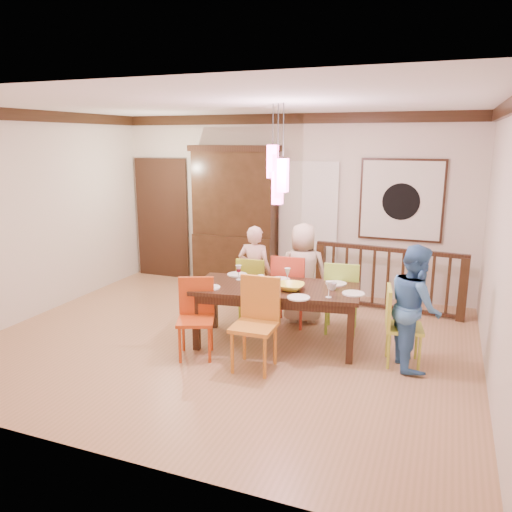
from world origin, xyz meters
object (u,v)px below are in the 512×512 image
(china_hutch, at_px, (235,218))
(person_far_left, at_px, (255,272))
(chair_far_left, at_px, (253,282))
(balustrade, at_px, (388,278))
(person_end_right, at_px, (415,307))
(chair_end_right, at_px, (405,321))
(dining_table, at_px, (276,293))
(person_far_mid, at_px, (303,273))

(china_hutch, relative_size, person_far_left, 1.81)
(chair_far_left, xyz_separation_m, china_hutch, (-0.85, 1.31, 0.70))
(balustrade, distance_m, person_end_right, 1.90)
(china_hutch, bearing_deg, person_end_right, -34.92)
(chair_end_right, distance_m, person_end_right, 0.21)
(chair_end_right, height_order, china_hutch, china_hutch)
(balustrade, height_order, person_far_left, person_far_left)
(dining_table, bearing_deg, person_far_mid, 75.73)
(dining_table, distance_m, person_far_left, 1.05)
(person_far_left, xyz_separation_m, person_far_mid, (0.70, 0.04, 0.04))
(chair_far_left, xyz_separation_m, chair_end_right, (2.16, -0.85, 0.00))
(person_end_right, bearing_deg, balustrade, -3.97)
(china_hutch, bearing_deg, person_far_mid, -38.69)
(dining_table, xyz_separation_m, person_far_left, (-0.62, 0.85, 0.00))
(balustrade, distance_m, person_far_left, 2.00)
(china_hutch, distance_m, person_far_mid, 2.06)
(china_hutch, bearing_deg, dining_table, -55.34)
(person_far_left, bearing_deg, chair_far_left, 67.99)
(chair_end_right, bearing_deg, china_hutch, 45.07)
(dining_table, bearing_deg, chair_far_left, 118.23)
(person_far_mid, height_order, person_end_right, person_far_mid)
(chair_far_left, height_order, person_end_right, person_end_right)
(dining_table, distance_m, china_hutch, 2.66)
(chair_far_left, bearing_deg, chair_end_right, 152.01)
(dining_table, xyz_separation_m, china_hutch, (-1.48, 2.14, 0.55))
(person_far_mid, bearing_deg, person_end_right, 131.85)
(balustrade, relative_size, person_far_left, 1.67)
(dining_table, xyz_separation_m, chair_end_right, (1.53, -0.02, -0.15))
(dining_table, height_order, balustrade, balustrade)
(china_hutch, relative_size, person_far_mid, 1.72)
(china_hutch, xyz_separation_m, person_far_left, (0.86, -1.29, -0.54))
(china_hutch, relative_size, balustrade, 1.09)
(chair_end_right, xyz_separation_m, person_far_left, (-2.15, 0.87, 0.15))
(chair_end_right, distance_m, china_hutch, 3.77)
(chair_far_left, relative_size, person_far_mid, 0.63)
(chair_far_left, height_order, person_far_left, person_far_left)
(person_far_left, height_order, person_far_mid, person_far_mid)
(dining_table, bearing_deg, chair_end_right, -9.82)
(chair_end_right, bearing_deg, person_end_right, -103.50)
(person_far_left, relative_size, person_end_right, 0.95)
(chair_far_left, height_order, chair_end_right, chair_end_right)
(dining_table, distance_m, person_end_right, 1.63)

